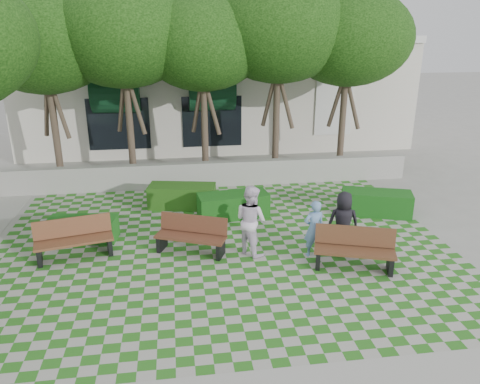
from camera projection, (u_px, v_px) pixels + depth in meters
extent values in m
plane|color=gray|center=(229.00, 267.00, 11.50)|extent=(90.00, 90.00, 0.00)
plane|color=#2B721E|center=(224.00, 248.00, 12.43)|extent=(12.00, 12.00, 0.00)
cube|color=#9E9B93|center=(208.00, 174.00, 17.12)|extent=(15.00, 0.36, 0.90)
cube|color=#53301C|center=(355.00, 251.00, 11.24)|extent=(2.00, 1.17, 0.06)
cube|color=#53301C|center=(355.00, 236.00, 11.40)|extent=(1.86, 0.74, 0.48)
cube|color=black|center=(318.00, 257.00, 11.47)|extent=(0.27, 0.54, 0.47)
cube|color=black|center=(390.00, 263.00, 11.18)|extent=(0.27, 0.54, 0.47)
cube|color=#532C1C|center=(190.00, 237.00, 12.04)|extent=(1.90, 1.23, 0.06)
cube|color=#532C1C|center=(194.00, 223.00, 12.19)|extent=(1.73, 0.84, 0.46)
cube|color=black|center=(162.00, 242.00, 12.32)|extent=(0.29, 0.51, 0.45)
cube|color=black|center=(221.00, 249.00, 11.92)|extent=(0.29, 0.51, 0.45)
cube|color=brown|center=(74.00, 241.00, 11.78)|extent=(1.98, 0.99, 0.06)
cube|color=brown|center=(72.00, 226.00, 11.93)|extent=(1.89, 0.55, 0.48)
cube|color=black|center=(39.00, 255.00, 11.58)|extent=(0.22, 0.54, 0.47)
cube|color=black|center=(109.00, 244.00, 12.15)|extent=(0.22, 0.54, 0.47)
cube|color=#144E15|center=(376.00, 203.00, 14.59)|extent=(2.27, 1.47, 0.74)
cube|color=#144B14|center=(233.00, 205.00, 14.38)|extent=(2.22, 1.10, 0.75)
cube|color=#204D14|center=(182.00, 196.00, 15.15)|extent=(2.25, 1.25, 0.74)
cube|color=#155217|center=(83.00, 229.00, 12.83)|extent=(1.92, 0.98, 0.64)
imported|color=#6C93C5|center=(314.00, 229.00, 11.83)|extent=(0.59, 0.43, 1.51)
imported|color=black|center=(343.00, 223.00, 11.99)|extent=(0.89, 0.67, 1.65)
imported|color=white|center=(251.00, 220.00, 11.92)|extent=(1.09, 1.13, 1.84)
cylinder|color=#47382B|center=(56.00, 134.00, 17.23)|extent=(0.26, 0.26, 3.64)
ellipsoid|color=#1E4C11|center=(43.00, 41.00, 16.13)|extent=(4.80, 4.80, 3.60)
cylinder|color=#47382B|center=(130.00, 129.00, 17.56)|extent=(0.26, 0.26, 3.81)
ellipsoid|color=#1E4C11|center=(123.00, 34.00, 16.41)|extent=(5.00, 5.00, 3.75)
cylinder|color=#47382B|center=(205.00, 130.00, 17.97)|extent=(0.26, 0.26, 3.58)
ellipsoid|color=#1E4C11|center=(202.00, 43.00, 16.89)|extent=(4.60, 4.60, 3.45)
cylinder|color=#47382B|center=(276.00, 124.00, 18.29)|extent=(0.26, 0.26, 3.92)
ellipsoid|color=#1E4C11|center=(279.00, 29.00, 17.10)|extent=(5.20, 5.20, 3.90)
cylinder|color=#47382B|center=(342.00, 124.00, 18.68)|extent=(0.26, 0.26, 3.70)
ellipsoid|color=#1E4C11|center=(349.00, 38.00, 17.57)|extent=(4.80, 4.80, 3.60)
cube|color=beige|center=(215.00, 89.00, 24.01)|extent=(18.00, 8.00, 5.00)
cube|color=white|center=(222.00, 40.00, 19.44)|extent=(18.00, 0.30, 0.30)
cube|color=black|center=(334.00, 105.00, 21.03)|extent=(1.40, 0.10, 2.40)
cylinder|color=#0F381E|center=(116.00, 91.00, 19.50)|extent=(3.00, 1.80, 1.80)
cube|color=black|center=(119.00, 124.00, 19.97)|extent=(2.60, 0.08, 2.20)
cylinder|color=#0F381E|center=(211.00, 89.00, 20.03)|extent=(3.00, 1.80, 1.80)
cube|color=black|center=(212.00, 122.00, 20.51)|extent=(2.60, 0.08, 2.20)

